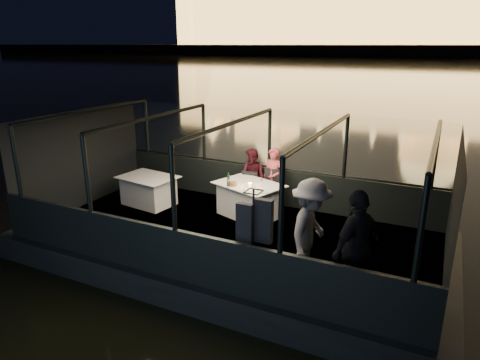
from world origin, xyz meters
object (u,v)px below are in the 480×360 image
at_px(chair_port_left, 246,190).
at_px(chair_port_right, 270,193).
at_px(person_woman_coral, 273,178).
at_px(passenger_dark, 356,250).
at_px(person_man_maroon, 253,175).
at_px(passenger_stripe, 310,233).
at_px(dining_table_aft, 149,189).
at_px(coat_stand, 253,237).
at_px(dining_table_central, 249,200).
at_px(wine_bottle, 228,179).

distance_m(chair_port_left, chair_port_right, 0.61).
relative_size(person_woman_coral, passenger_dark, 0.81).
distance_m(chair_port_right, person_man_maroon, 0.70).
distance_m(person_man_maroon, passenger_dark, 4.36).
distance_m(chair_port_left, passenger_dark, 4.22).
height_order(chair_port_left, chair_port_right, chair_port_right).
relative_size(person_man_maroon, passenger_stripe, 0.78).
height_order(dining_table_aft, coat_stand, coat_stand).
xyz_separation_m(person_woman_coral, person_man_maroon, (-0.53, 0.00, 0.00)).
height_order(dining_table_central, chair_port_right, chair_port_right).
xyz_separation_m(person_woman_coral, passenger_dark, (2.54, -3.10, 0.10)).
height_order(dining_table_aft, chair_port_right, chair_port_right).
relative_size(chair_port_left, person_woman_coral, 0.58).
bearing_deg(chair_port_right, chair_port_left, -173.74).
relative_size(chair_port_left, chair_port_right, 0.87).
bearing_deg(person_woman_coral, chair_port_right, -71.59).
xyz_separation_m(dining_table_aft, wine_bottle, (2.16, 0.07, 0.53)).
xyz_separation_m(dining_table_central, dining_table_aft, (-2.50, -0.40, 0.00)).
bearing_deg(wine_bottle, passenger_stripe, -36.69).
relative_size(chair_port_left, wine_bottle, 2.73).
bearing_deg(passenger_dark, dining_table_central, -105.66).
height_order(chair_port_right, person_woman_coral, person_woman_coral).
height_order(dining_table_central, passenger_dark, passenger_dark).
bearing_deg(wine_bottle, passenger_dark, -32.73).
relative_size(chair_port_left, person_man_maroon, 0.61).
relative_size(coat_stand, person_man_maroon, 1.23).
relative_size(dining_table_central, person_man_maroon, 1.05).
xyz_separation_m(dining_table_central, person_woman_coral, (0.30, 0.72, 0.36)).
height_order(dining_table_central, person_woman_coral, person_woman_coral).
relative_size(coat_stand, wine_bottle, 5.47).
height_order(chair_port_right, passenger_dark, passenger_dark).
bearing_deg(person_man_maroon, passenger_dark, -26.34).
xyz_separation_m(dining_table_central, chair_port_left, (-0.27, 0.45, 0.06)).
bearing_deg(person_man_maroon, dining_table_central, -53.00).
distance_m(dining_table_aft, passenger_stripe, 4.90).
xyz_separation_m(dining_table_aft, chair_port_right, (2.84, 0.85, 0.06)).
bearing_deg(dining_table_aft, coat_stand, -31.37).
relative_size(person_woman_coral, wine_bottle, 4.73).
bearing_deg(chair_port_left, passenger_dark, -43.79).
height_order(person_woman_coral, passenger_stripe, passenger_stripe).
relative_size(chair_port_right, coat_stand, 0.57).
xyz_separation_m(coat_stand, passenger_stripe, (0.73, 0.61, -0.05)).
distance_m(dining_table_central, person_woman_coral, 0.86).
relative_size(passenger_dark, wine_bottle, 5.81).
relative_size(dining_table_central, coat_stand, 0.86).
bearing_deg(passenger_dark, person_man_maroon, -110.93).
bearing_deg(chair_port_left, dining_table_central, -60.27).
distance_m(dining_table_central, chair_port_left, 0.53).
height_order(chair_port_left, wine_bottle, wine_bottle).
height_order(coat_stand, wine_bottle, coat_stand).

